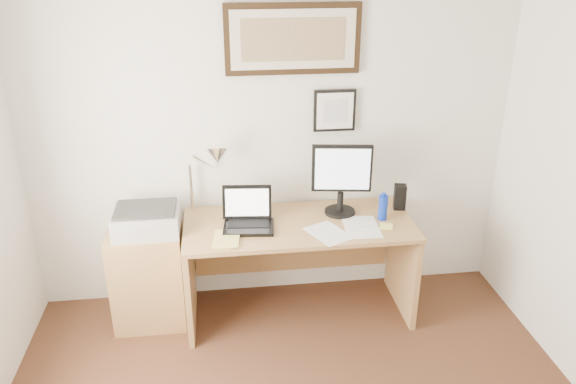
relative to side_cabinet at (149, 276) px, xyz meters
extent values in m
cube|color=silver|center=(0.92, 0.32, 0.89)|extent=(3.50, 0.02, 2.50)
cube|color=#9B7041|center=(0.00, 0.00, 0.00)|extent=(0.50, 0.40, 0.73)
cylinder|color=#0C2AA8|center=(1.66, -0.07, 0.48)|extent=(0.06, 0.06, 0.18)
cylinder|color=#0C2AA8|center=(1.66, -0.07, 0.58)|extent=(0.03, 0.03, 0.02)
cube|color=black|center=(1.83, 0.08, 0.48)|extent=(0.10, 0.09, 0.19)
cube|color=white|center=(1.24, -0.23, 0.39)|extent=(0.33, 0.37, 0.00)
cube|color=white|center=(1.49, -0.17, 0.39)|extent=(0.25, 0.34, 0.00)
cube|color=#E8EA6F|center=(1.65, -0.19, 0.39)|extent=(0.11, 0.11, 0.01)
cylinder|color=white|center=(1.52, -0.16, 0.39)|extent=(0.14, 0.06, 0.02)
imported|color=#E2D46A|center=(0.48, -0.23, 0.39)|extent=(0.19, 0.25, 0.02)
cube|color=#9B7041|center=(1.07, -0.05, 0.37)|extent=(1.60, 0.70, 0.03)
cube|color=#9B7041|center=(0.29, -0.05, -0.01)|extent=(0.04, 0.65, 0.72)
cube|color=#9B7041|center=(1.85, -0.05, -0.01)|extent=(0.04, 0.65, 0.72)
cube|color=#9B7041|center=(1.07, 0.28, 0.09)|extent=(1.50, 0.03, 0.55)
cube|color=black|center=(0.72, -0.10, 0.40)|extent=(0.36, 0.27, 0.02)
cube|color=black|center=(0.72, -0.07, 0.41)|extent=(0.29, 0.16, 0.00)
cube|color=black|center=(0.72, 0.04, 0.52)|extent=(0.35, 0.11, 0.23)
cube|color=white|center=(0.72, 0.03, 0.53)|extent=(0.30, 0.08, 0.18)
cylinder|color=black|center=(1.39, 0.07, 0.40)|extent=(0.22, 0.22, 0.02)
cylinder|color=black|center=(1.39, 0.07, 0.48)|extent=(0.04, 0.04, 0.14)
cube|color=black|center=(1.39, 0.06, 0.74)|extent=(0.42, 0.10, 0.34)
cube|color=silver|center=(1.39, 0.04, 0.74)|extent=(0.38, 0.06, 0.30)
cube|color=#A2A2A4|center=(0.03, -0.01, 0.44)|extent=(0.44, 0.34, 0.16)
cube|color=#2F2F2F|center=(0.03, -0.01, 0.54)|extent=(0.40, 0.30, 0.02)
cylinder|color=silver|center=(0.33, 0.24, 0.56)|extent=(0.02, 0.02, 0.36)
cylinder|color=silver|center=(0.43, 0.18, 0.78)|extent=(0.15, 0.23, 0.19)
cone|color=silver|center=(0.53, 0.12, 0.84)|extent=(0.16, 0.18, 0.15)
cube|color=black|center=(1.07, 0.30, 1.58)|extent=(0.92, 0.03, 0.47)
cube|color=beige|center=(1.07, 0.28, 1.58)|extent=(0.84, 0.01, 0.39)
cube|color=#796246|center=(1.07, 0.27, 1.58)|extent=(0.70, 0.00, 0.28)
cube|color=black|center=(1.37, 0.30, 1.08)|extent=(0.30, 0.02, 0.30)
cube|color=white|center=(1.37, 0.28, 1.08)|extent=(0.26, 0.00, 0.26)
cube|color=#B6BBC0|center=(1.37, 0.28, 1.08)|extent=(0.17, 0.00, 0.17)
camera|label=1|loc=(0.55, -3.50, 2.17)|focal=35.00mm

